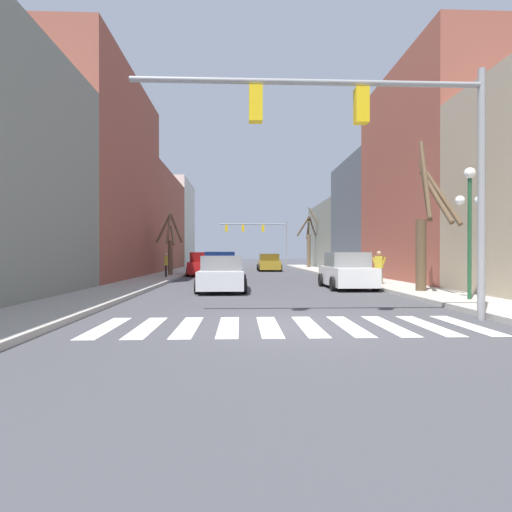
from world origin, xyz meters
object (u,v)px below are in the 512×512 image
car_parked_right_mid (269,263)px  street_tree_left_mid (309,240)px  street_lamp_right_corner (470,206)px  street_tree_right_near (426,227)px  car_driving_away_lane (223,274)px  traffic_signal_near (376,133)px  car_parked_left_mid (203,265)px  car_parked_right_near (216,261)px  traffic_signal_far (260,232)px  car_parked_left_far (221,268)px  street_tree_left_near (170,244)px  pedestrian_crossing_street (166,263)px  car_at_intersection (347,272)px  pedestrian_on_right_sidewalk (379,264)px

car_parked_right_mid → street_tree_left_mid: bearing=-37.2°
street_lamp_right_corner → street_tree_right_near: street_tree_right_near is taller
car_driving_away_lane → car_parked_right_mid: bearing=170.1°
traffic_signal_near → car_parked_left_mid: bearing=106.4°
car_driving_away_lane → car_parked_left_mid: size_ratio=1.03×
street_lamp_right_corner → car_parked_right_mid: bearing=100.6°
car_parked_right_near → traffic_signal_far: bearing=-51.8°
street_lamp_right_corner → car_parked_left_far: 14.18m
car_parked_right_near → street_tree_left_near: bearing=173.1°
traffic_signal_far → pedestrian_crossing_street: size_ratio=5.54×
traffic_signal_near → street_lamp_right_corner: bearing=36.9°
car_driving_away_lane → pedestrian_crossing_street: pedestrian_crossing_street is taller
car_parked_left_mid → pedestrian_crossing_street: car_parked_left_mid is taller
traffic_signal_near → car_parked_right_near: (-6.04, 36.99, -3.81)m
car_driving_away_lane → street_tree_left_mid: bearing=162.4°
traffic_signal_near → car_parked_right_mid: traffic_signal_near is taller
pedestrian_crossing_street → street_tree_left_near: 2.90m
traffic_signal_near → traffic_signal_far: traffic_signal_near is taller
traffic_signal_far → pedestrian_crossing_street: traffic_signal_far is taller
car_at_intersection → car_parked_left_far: (-6.13, 5.25, 0.02)m
car_at_intersection → car_parked_left_mid: (-7.77, 11.66, 0.02)m
traffic_signal_near → car_parked_left_far: 15.30m
traffic_signal_near → street_tree_left_near: traffic_signal_near is taller
traffic_signal_near → pedestrian_on_right_sidewalk: traffic_signal_near is taller
car_driving_away_lane → pedestrian_on_right_sidewalk: 7.84m
car_at_intersection → car_parked_right_mid: size_ratio=0.94×
car_at_intersection → car_parked_left_mid: size_ratio=0.89×
car_parked_right_near → street_lamp_right_corner: bearing=-163.3°
car_driving_away_lane → street_tree_right_near: 8.56m
traffic_signal_near → street_tree_right_near: traffic_signal_near is taller
street_lamp_right_corner → street_tree_left_mid: (0.26, 31.63, -0.00)m
car_parked_left_far → street_tree_right_near: (8.40, -8.36, 1.86)m
street_tree_left_mid → pedestrian_on_right_sidewalk: bearing=-91.9°
car_parked_right_near → car_parked_left_far: 22.89m
traffic_signal_near → pedestrian_on_right_sidewalk: (3.56, 9.89, -3.44)m
car_parked_right_near → traffic_signal_near: bearing=-170.7°
traffic_signal_far → car_parked_left_mid: bearing=-104.6°
car_parked_right_near → pedestrian_on_right_sidewalk: (9.60, -27.10, 0.37)m
traffic_signal_far → car_parked_left_far: size_ratio=1.79×
car_at_intersection → pedestrian_crossing_street: size_ratio=2.65×
street_lamp_right_corner → street_tree_right_near: 2.74m
traffic_signal_far → car_at_intersection: 32.57m
street_lamp_right_corner → car_parked_right_mid: 25.63m
car_at_intersection → car_parked_left_far: car_parked_left_far is taller
car_parked_left_far → pedestrian_on_right_sidewalk: bearing=61.9°
car_driving_away_lane → street_tree_left_mid: (8.46, 26.66, 2.44)m
street_tree_left_near → street_tree_right_near: (12.19, -13.09, 0.37)m
car_parked_right_mid → pedestrian_on_right_sidewalk: (4.12, -18.31, 0.34)m
traffic_signal_far → pedestrian_on_right_sidewalk: traffic_signal_far is taller
street_tree_left_near → street_tree_left_mid: size_ratio=0.65×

